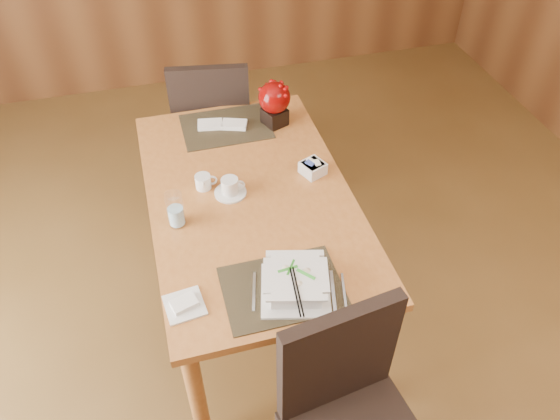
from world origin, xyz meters
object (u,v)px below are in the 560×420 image
object	(u,v)px
bread_plate	(185,305)
dining_table	(251,211)
far_chair	(213,122)
near_chair	(351,414)
coffee_cup	(230,188)
water_glass	(175,210)
sugar_caddy	(313,168)
berry_decor	(274,101)
creamer_jug	(203,182)
soup_setting	(296,284)

from	to	relation	value
bread_plate	dining_table	bearing A→B (deg)	55.17
far_chair	near_chair	bearing A→B (deg)	104.29
coffee_cup	near_chair	world-z (taller)	near_chair
water_glass	sugar_caddy	distance (m)	0.68
sugar_caddy	berry_decor	size ratio (longest dim) A/B	0.41
dining_table	sugar_caddy	world-z (taller)	sugar_caddy
dining_table	bread_plate	bearing A→B (deg)	-124.83
near_chair	creamer_jug	bearing A→B (deg)	97.77
soup_setting	water_glass	world-z (taller)	water_glass
dining_table	creamer_jug	size ratio (longest dim) A/B	16.19
berry_decor	bread_plate	distance (m)	1.22
creamer_jug	near_chair	bearing A→B (deg)	-68.77
dining_table	water_glass	size ratio (longest dim) A/B	8.96
dining_table	berry_decor	world-z (taller)	berry_decor
coffee_cup	near_chair	distance (m)	1.08
creamer_jug	berry_decor	world-z (taller)	berry_decor
creamer_jug	near_chair	world-z (taller)	near_chair
creamer_jug	near_chair	distance (m)	1.17
coffee_cup	bread_plate	distance (m)	0.64
water_glass	creamer_jug	xyz separation A→B (m)	(0.15, 0.20, -0.05)
coffee_cup	dining_table	bearing A→B (deg)	-23.38
bread_plate	far_chair	size ratio (longest dim) A/B	0.14
dining_table	near_chair	xyz separation A→B (m)	(0.12, -1.00, -0.09)
dining_table	berry_decor	size ratio (longest dim) A/B	6.24
creamer_jug	far_chair	xyz separation A→B (m)	(0.17, 0.79, -0.23)
coffee_cup	far_chair	bearing A→B (deg)	86.11
near_chair	water_glass	bearing A→B (deg)	108.92
water_glass	sugar_caddy	bearing A→B (deg)	14.41
near_chair	coffee_cup	bearing A→B (deg)	93.14
soup_setting	coffee_cup	xyz separation A→B (m)	(-0.12, 0.61, -0.02)
water_glass	far_chair	world-z (taller)	far_chair
dining_table	berry_decor	distance (m)	0.61
coffee_cup	water_glass	size ratio (longest dim) A/B	0.87
dining_table	sugar_caddy	bearing A→B (deg)	12.93
soup_setting	creamer_jug	distance (m)	0.72
dining_table	far_chair	world-z (taller)	far_chair
dining_table	bread_plate	world-z (taller)	bread_plate
bread_plate	soup_setting	bearing A→B (deg)	-6.32
water_glass	berry_decor	size ratio (longest dim) A/B	0.70
soup_setting	near_chair	distance (m)	0.49
sugar_caddy	far_chair	bearing A→B (deg)	112.49
soup_setting	coffee_cup	distance (m)	0.63
soup_setting	creamer_jug	xyz separation A→B (m)	(-0.23, 0.69, -0.02)
sugar_caddy	berry_decor	bearing A→B (deg)	98.93
dining_table	far_chair	distance (m)	0.91
dining_table	soup_setting	size ratio (longest dim) A/B	4.80
near_chair	far_chair	xyz separation A→B (m)	(-0.15, 1.90, -0.01)
water_glass	near_chair	world-z (taller)	near_chair
dining_table	coffee_cup	distance (m)	0.16
berry_decor	far_chair	size ratio (longest dim) A/B	0.25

